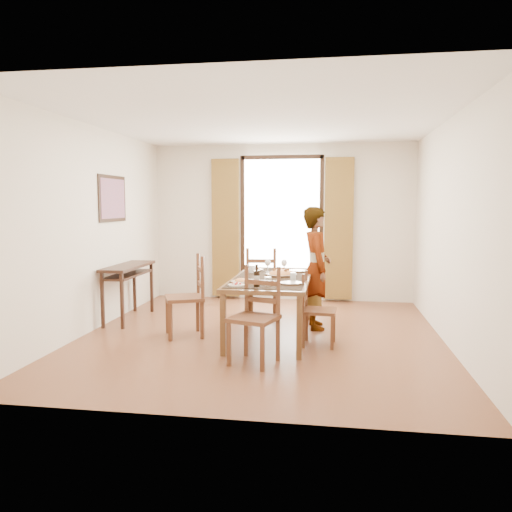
# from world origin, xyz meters

# --- Properties ---
(ground) EXTENTS (5.00, 5.00, 0.00)m
(ground) POSITION_xyz_m (0.00, 0.00, 0.00)
(ground) COLOR #532B1A
(ground) RESTS_ON ground
(room_shell) EXTENTS (4.60, 5.10, 2.74)m
(room_shell) POSITION_xyz_m (-0.00, 0.13, 1.54)
(room_shell) COLOR silver
(room_shell) RESTS_ON ground
(console_table) EXTENTS (0.38, 1.20, 0.80)m
(console_table) POSITION_xyz_m (-2.03, 0.60, 0.68)
(console_table) COLOR #341B11
(console_table) RESTS_ON ground
(dining_table) EXTENTS (0.96, 2.00, 0.76)m
(dining_table) POSITION_xyz_m (0.12, 0.04, 0.69)
(dining_table) COLOR brown
(dining_table) RESTS_ON ground
(chair_west) EXTENTS (0.60, 0.60, 1.03)m
(chair_west) POSITION_xyz_m (-0.93, -0.15, 0.48)
(chair_west) COLOR brown
(chair_west) RESTS_ON ground
(chair_north) EXTENTS (0.49, 0.49, 1.04)m
(chair_north) POSITION_xyz_m (-0.15, 1.09, 0.48)
(chair_north) COLOR brown
(chair_north) RESTS_ON ground
(chair_south) EXTENTS (0.56, 0.56, 1.01)m
(chair_south) POSITION_xyz_m (0.09, -1.07, 0.47)
(chair_south) COLOR brown
(chair_south) RESTS_ON ground
(chair_east) EXTENTS (0.41, 0.41, 0.87)m
(chair_east) POSITION_xyz_m (0.71, -0.31, 0.41)
(chair_east) COLOR brown
(chair_east) RESTS_ON ground
(man) EXTENTS (0.73, 0.60, 1.64)m
(man) POSITION_xyz_m (0.67, 0.52, 0.82)
(man) COLOR gray
(man) RESTS_ON ground
(plate_sw) EXTENTS (0.27, 0.27, 0.05)m
(plate_sw) POSITION_xyz_m (-0.17, -0.47, 0.78)
(plate_sw) COLOR silver
(plate_sw) RESTS_ON dining_table
(plate_se) EXTENTS (0.27, 0.27, 0.05)m
(plate_se) POSITION_xyz_m (0.41, -0.48, 0.78)
(plate_se) COLOR silver
(plate_se) RESTS_ON dining_table
(plate_nw) EXTENTS (0.27, 0.27, 0.05)m
(plate_nw) POSITION_xyz_m (-0.19, 0.60, 0.78)
(plate_nw) COLOR silver
(plate_nw) RESTS_ON dining_table
(plate_ne) EXTENTS (0.27, 0.27, 0.05)m
(plate_ne) POSITION_xyz_m (0.41, 0.58, 0.78)
(plate_ne) COLOR silver
(plate_ne) RESTS_ON dining_table
(pasta_platter) EXTENTS (0.40, 0.40, 0.10)m
(pasta_platter) POSITION_xyz_m (0.23, 0.15, 0.81)
(pasta_platter) COLOR #BA6717
(pasta_platter) RESTS_ON dining_table
(caprese_plate) EXTENTS (0.20, 0.20, 0.04)m
(caprese_plate) POSITION_xyz_m (-0.18, -0.70, 0.78)
(caprese_plate) COLOR silver
(caprese_plate) RESTS_ON dining_table
(wine_glass_a) EXTENTS (0.08, 0.08, 0.18)m
(wine_glass_a) POSITION_xyz_m (-0.03, -0.33, 0.85)
(wine_glass_a) COLOR white
(wine_glass_a) RESTS_ON dining_table
(wine_glass_b) EXTENTS (0.08, 0.08, 0.18)m
(wine_glass_b) POSITION_xyz_m (0.25, 0.44, 0.85)
(wine_glass_b) COLOR white
(wine_glass_b) RESTS_ON dining_table
(wine_glass_c) EXTENTS (0.08, 0.08, 0.18)m
(wine_glass_c) POSITION_xyz_m (0.02, 0.44, 0.85)
(wine_glass_c) COLOR white
(wine_glass_c) RESTS_ON dining_table
(tumbler_a) EXTENTS (0.07, 0.07, 0.10)m
(tumbler_a) POSITION_xyz_m (0.42, -0.24, 0.81)
(tumbler_a) COLOR silver
(tumbler_a) RESTS_ON dining_table
(tumbler_b) EXTENTS (0.07, 0.07, 0.10)m
(tumbler_b) POSITION_xyz_m (-0.19, 0.37, 0.81)
(tumbler_b) COLOR silver
(tumbler_b) RESTS_ON dining_table
(tumbler_c) EXTENTS (0.07, 0.07, 0.10)m
(tumbler_c) POSITION_xyz_m (0.17, -0.64, 0.81)
(tumbler_c) COLOR silver
(tumbler_c) RESTS_ON dining_table
(wine_bottle) EXTENTS (0.07, 0.07, 0.25)m
(wine_bottle) POSITION_xyz_m (0.05, -0.72, 0.88)
(wine_bottle) COLOR black
(wine_bottle) RESTS_ON dining_table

